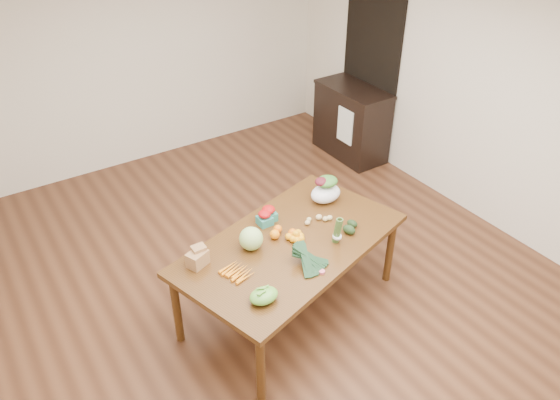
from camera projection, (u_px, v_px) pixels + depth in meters
floor at (275, 278)px, 5.30m from camera, size 6.00×6.00×0.00m
room_walls at (274, 157)px, 4.55m from camera, size 5.02×6.02×2.70m
dining_table at (290, 276)px, 4.77m from camera, size 2.19×1.59×0.75m
doorway_dark at (370, 75)px, 6.97m from camera, size 0.02×1.00×2.10m
cabinet at (351, 122)px, 7.16m from camera, size 0.52×1.02×0.94m
dish_towel at (345, 126)px, 6.87m from camera, size 0.02×0.28×0.45m
paper_bag at (197, 257)px, 4.27m from camera, size 0.26×0.23×0.15m
cabbage at (251, 239)px, 4.44m from camera, size 0.20×0.20×0.20m
strawberry_basket_a at (265, 219)px, 4.74m from camera, size 0.15×0.15×0.11m
strawberry_basket_b at (269, 215)px, 4.79m from camera, size 0.15×0.15×0.11m
orange_a at (275, 234)px, 4.58m from camera, size 0.09×0.09×0.09m
orange_b at (278, 229)px, 4.65m from camera, size 0.07×0.07×0.07m
orange_c at (292, 233)px, 4.61m from camera, size 0.07×0.07×0.07m
mandarin_cluster at (296, 235)px, 4.56m from camera, size 0.22×0.22×0.10m
carrots at (238, 271)px, 4.23m from camera, size 0.28×0.30×0.03m
snap_pea_bag at (264, 296)px, 3.95m from camera, size 0.22×0.17×0.10m
kale_bunch at (312, 259)px, 4.25m from camera, size 0.42×0.47×0.16m
asparagus_bundle at (338, 231)px, 4.49m from camera, size 0.11×0.13×0.26m
potato_a at (307, 223)px, 4.75m from camera, size 0.05×0.05×0.04m
potato_b at (325, 219)px, 4.80m from camera, size 0.05×0.05×0.04m
potato_c at (319, 217)px, 4.82m from camera, size 0.06×0.05×0.05m
potato_d at (309, 219)px, 4.80m from camera, size 0.05×0.04×0.04m
potato_e at (330, 218)px, 4.81m from camera, size 0.05×0.05×0.05m
avocado_a at (349, 230)px, 4.64m from camera, size 0.11×0.14×0.08m
avocado_b at (352, 224)px, 4.72m from camera, size 0.09×0.12×0.07m
salad_bag at (326, 191)px, 5.02m from camera, size 0.35×0.30×0.23m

